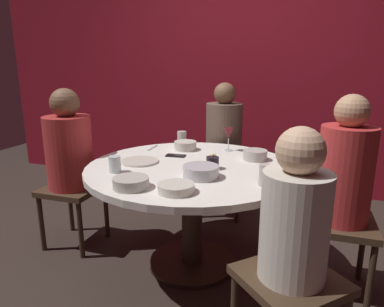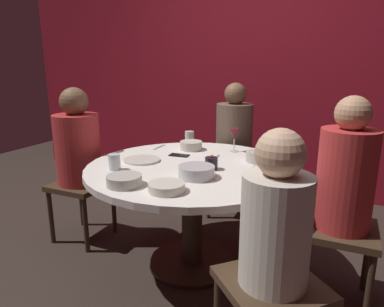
% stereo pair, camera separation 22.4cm
% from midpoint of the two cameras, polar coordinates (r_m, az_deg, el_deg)
% --- Properties ---
extents(ground_plane, '(8.00, 8.00, 0.00)m').
position_cam_midpoint_polar(ground_plane, '(2.56, -2.63, -17.69)').
color(ground_plane, '#2D231E').
extents(back_wall, '(6.00, 0.10, 2.60)m').
position_cam_midpoint_polar(back_wall, '(3.86, 6.66, 13.46)').
color(back_wall, maroon).
rests_on(back_wall, ground).
extents(dining_table, '(1.38, 1.38, 0.72)m').
position_cam_midpoint_polar(dining_table, '(2.30, -2.79, -5.40)').
color(dining_table, silver).
rests_on(dining_table, ground).
extents(seated_diner_left, '(0.40, 0.40, 1.20)m').
position_cam_midpoint_polar(seated_diner_left, '(2.73, -21.81, 0.26)').
color(seated_diner_left, '#3F2D1E').
rests_on(seated_diner_left, ground).
extents(seated_diner_back, '(0.40, 0.40, 1.21)m').
position_cam_midpoint_polar(seated_diner_back, '(3.10, 3.21, 2.93)').
color(seated_diner_back, '#3F2D1E').
rests_on(seated_diner_back, ground).
extents(seated_diner_right, '(0.40, 0.40, 1.21)m').
position_cam_midpoint_polar(seated_diner_right, '(2.12, 21.10, -3.61)').
color(seated_diner_right, '#3F2D1E').
rests_on(seated_diner_right, ground).
extents(seated_diner_front_right, '(0.57, 0.57, 1.13)m').
position_cam_midpoint_polar(seated_diner_front_right, '(1.51, 12.39, -11.85)').
color(seated_diner_front_right, '#3F2D1E').
rests_on(seated_diner_front_right, ground).
extents(candle_holder, '(0.08, 0.08, 0.10)m').
position_cam_midpoint_polar(candle_holder, '(2.17, 0.47, -1.57)').
color(candle_holder, black).
rests_on(candle_holder, dining_table).
extents(wine_glass, '(0.08, 0.08, 0.18)m').
position_cam_midpoint_polar(wine_glass, '(2.62, 3.62, 3.17)').
color(wine_glass, silver).
rests_on(wine_glass, dining_table).
extents(dinner_plate, '(0.25, 0.25, 0.01)m').
position_cam_midpoint_polar(dinner_plate, '(2.37, -11.30, -1.32)').
color(dinner_plate, beige).
rests_on(dinner_plate, dining_table).
extents(cell_phone, '(0.15, 0.08, 0.01)m').
position_cam_midpoint_polar(cell_phone, '(2.49, -5.28, -0.39)').
color(cell_phone, black).
rests_on(cell_phone, dining_table).
extents(bowl_serving_large, '(0.21, 0.21, 0.07)m').
position_cam_midpoint_polar(bowl_serving_large, '(2.01, -1.71, -3.03)').
color(bowl_serving_large, '#B7B7BC').
rests_on(bowl_serving_large, dining_table).
extents(bowl_salad_center, '(0.16, 0.16, 0.07)m').
position_cam_midpoint_polar(bowl_salad_center, '(2.40, 7.74, -0.27)').
color(bowl_salad_center, '#B2ADA3').
rests_on(bowl_salad_center, dining_table).
extents(bowl_small_white, '(0.19, 0.19, 0.06)m').
position_cam_midpoint_polar(bowl_small_white, '(1.90, -13.40, -4.75)').
color(bowl_small_white, '#B2ADA3').
rests_on(bowl_small_white, dining_table).
extents(bowl_sauce_side, '(0.19, 0.19, 0.05)m').
position_cam_midpoint_polar(bowl_sauce_side, '(1.80, -6.22, -5.72)').
color(bowl_sauce_side, beige).
rests_on(bowl_sauce_side, dining_table).
extents(bowl_rice_portion, '(0.17, 0.17, 0.07)m').
position_cam_midpoint_polar(bowl_rice_portion, '(2.66, -3.51, 1.28)').
color(bowl_rice_portion, beige).
rests_on(bowl_rice_portion, dining_table).
extents(cup_near_candle, '(0.06, 0.06, 0.12)m').
position_cam_midpoint_polar(cup_near_candle, '(1.89, 8.55, -3.56)').
color(cup_near_candle, '#B2ADA3').
rests_on(cup_near_candle, dining_table).
extents(cup_by_left_diner, '(0.07, 0.07, 0.10)m').
position_cam_midpoint_polar(cup_by_left_diner, '(2.18, -15.49, -1.77)').
color(cup_by_left_diner, silver).
rests_on(cup_by_left_diner, dining_table).
extents(cup_by_right_diner, '(0.07, 0.07, 0.11)m').
position_cam_midpoint_polar(cup_by_right_diner, '(2.84, -3.95, 2.53)').
color(cup_by_right_diner, '#B2ADA3').
rests_on(cup_by_right_diner, dining_table).
extents(fork_near_plate, '(0.02, 0.18, 0.01)m').
position_cam_midpoint_polar(fork_near_plate, '(2.75, -8.84, 0.90)').
color(fork_near_plate, '#B7B7BC').
rests_on(fork_near_plate, dining_table).
extents(knife_near_plate, '(0.03, 0.18, 0.01)m').
position_cam_midpoint_polar(knife_near_plate, '(2.44, 0.76, -0.69)').
color(knife_near_plate, '#B7B7BC').
rests_on(knife_near_plate, dining_table).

